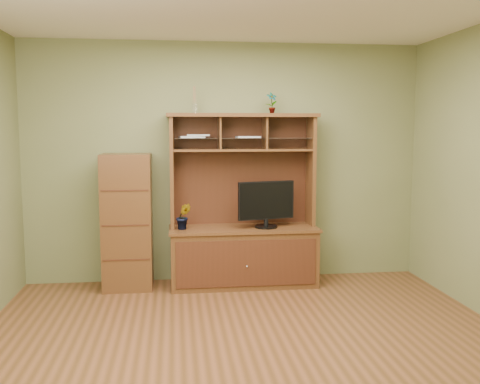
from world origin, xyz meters
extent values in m
cube|color=#533317|center=(0.00, 0.00, -0.01)|extent=(4.50, 4.00, 0.02)
cube|color=olive|center=(0.00, 2.01, 1.35)|extent=(4.50, 0.02, 2.70)
cube|color=olive|center=(0.00, -2.01, 1.35)|extent=(4.50, 0.02, 2.70)
cube|color=#4C2B15|center=(0.17, 1.71, 0.31)|extent=(1.60, 0.55, 0.62)
cube|color=#3B1E10|center=(0.17, 1.42, 0.31)|extent=(1.50, 0.01, 0.50)
sphere|color=silver|center=(0.17, 1.41, 0.28)|extent=(0.02, 0.02, 0.02)
cube|color=#4C2B15|center=(0.17, 1.71, 0.64)|extent=(1.64, 0.59, 0.03)
cube|color=#4C2B15|center=(-0.61, 1.80, 1.27)|extent=(0.04, 0.35, 1.25)
cube|color=#4C2B15|center=(0.95, 1.80, 1.27)|extent=(0.04, 0.35, 1.25)
cube|color=#3B1E10|center=(0.17, 1.97, 1.27)|extent=(1.52, 0.02, 1.25)
cube|color=#4C2B15|center=(0.17, 1.80, 1.88)|extent=(1.66, 0.40, 0.04)
cube|color=#4C2B15|center=(0.17, 1.80, 1.50)|extent=(1.52, 0.32, 0.02)
cube|color=#4C2B15|center=(-0.08, 1.80, 1.69)|extent=(0.02, 0.31, 0.35)
cube|color=#4C2B15|center=(0.43, 1.80, 1.69)|extent=(0.02, 0.31, 0.35)
cube|color=silver|center=(0.17, 1.79, 1.63)|extent=(1.50, 0.27, 0.01)
cylinder|color=black|center=(0.42, 1.65, 0.66)|extent=(0.25, 0.25, 0.03)
cylinder|color=black|center=(0.42, 1.65, 0.71)|extent=(0.05, 0.05, 0.08)
cube|color=black|center=(0.42, 1.65, 0.95)|extent=(0.64, 0.20, 0.42)
imported|color=#376021|center=(-0.49, 1.65, 0.79)|extent=(0.16, 0.13, 0.29)
imported|color=#375C20|center=(0.50, 1.80, 2.02)|extent=(0.14, 0.11, 0.23)
cylinder|color=silver|center=(-0.35, 1.80, 1.95)|extent=(0.06, 0.06, 0.10)
cylinder|color=#976F4B|center=(-0.35, 1.80, 2.10)|extent=(0.04, 0.04, 0.19)
cube|color=#AEAEB3|center=(-0.38, 1.80, 1.64)|extent=(0.29, 0.23, 0.02)
cube|color=#AEAEB3|center=(-0.31, 1.80, 1.66)|extent=(0.25, 0.19, 0.02)
cube|color=#AEAEB3|center=(0.23, 1.80, 1.64)|extent=(0.27, 0.21, 0.02)
cube|color=#4C2B15|center=(-1.09, 1.74, 0.73)|extent=(0.52, 0.47, 1.47)
cube|color=#3B1E10|center=(-1.09, 1.51, 0.37)|extent=(0.48, 0.01, 0.02)
cube|color=#3B1E10|center=(-1.09, 1.51, 0.73)|extent=(0.48, 0.01, 0.01)
cube|color=#3B1E10|center=(-1.09, 1.51, 1.10)|extent=(0.48, 0.01, 0.02)
camera|label=1|loc=(-0.57, -4.08, 1.73)|focal=40.00mm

